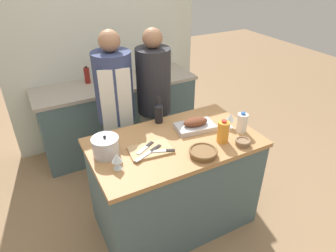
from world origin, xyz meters
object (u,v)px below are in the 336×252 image
object	(u,v)px
roasting_pan	(195,125)
person_cook_aproned	(116,108)
cutting_board	(150,150)
knife_paring	(164,151)
condiment_bottle_short	(151,68)
wine_glass_right	(117,158)
knife_chef	(149,152)
stock_pot	(106,147)
wine_glass_left	(230,118)
knife_bread	(146,147)
milk_jug	(242,123)
condiment_bottle_tall	(87,75)
mixing_bowl	(243,142)
wicker_basket	(203,152)
person_cook_guest	(154,100)
wine_bottle_green	(159,112)
juice_jug	(223,132)

from	to	relation	value
roasting_pan	person_cook_aproned	world-z (taller)	person_cook_aproned
cutting_board	knife_paring	bearing A→B (deg)	-41.35
condiment_bottle_short	knife_paring	bearing A→B (deg)	-111.64
wine_glass_right	knife_chef	distance (m)	0.29
wine_glass_right	knife_chef	bearing A→B (deg)	10.15
stock_pot	wine_glass_left	world-z (taller)	stock_pot
roasting_pan	knife_bread	size ratio (longest dim) A/B	1.96
knife_chef	knife_bread	size ratio (longest dim) A/B	1.44
milk_jug	condiment_bottle_tall	bearing A→B (deg)	116.87
mixing_bowl	milk_jug	size ratio (longest dim) A/B	0.67
wicker_basket	person_cook_aproned	distance (m)	1.10
knife_paring	condiment_bottle_short	bearing A→B (deg)	68.36
wine_glass_left	knife_paring	distance (m)	0.71
wicker_basket	stock_pot	world-z (taller)	stock_pot
person_cook_aproned	person_cook_guest	bearing A→B (deg)	13.37
condiment_bottle_short	person_cook_aproned	distance (m)	1.03
wine_bottle_green	stock_pot	bearing A→B (deg)	-155.45
mixing_bowl	milk_jug	xyz separation A→B (m)	(0.12, 0.17, 0.06)
knife_chef	milk_jug	bearing A→B (deg)	-4.24
milk_jug	knife_chef	xyz separation A→B (m)	(-0.85, 0.06, -0.07)
milk_jug	person_cook_aproned	distance (m)	1.23
person_cook_aproned	person_cook_guest	distance (m)	0.42
milk_jug	knife_bread	size ratio (longest dim) A/B	1.01
milk_jug	wine_glass_right	world-z (taller)	milk_jug
condiment_bottle_tall	wine_bottle_green	bearing A→B (deg)	-75.66
wine_glass_right	condiment_bottle_tall	world-z (taller)	condiment_bottle_tall
cutting_board	knife_chef	world-z (taller)	knife_chef
stock_pot	wine_bottle_green	bearing A→B (deg)	24.55
stock_pot	wicker_basket	bearing A→B (deg)	-28.42
stock_pot	condiment_bottle_short	bearing A→B (deg)	53.74
stock_pot	mixing_bowl	size ratio (longest dim) A/B	1.67
roasting_pan	wine_glass_left	world-z (taller)	wine_glass_left
wine_glass_left	person_cook_aproned	distance (m)	1.13
person_cook_aproned	wine_bottle_green	bearing A→B (deg)	-44.42
condiment_bottle_short	knife_chef	bearing A→B (deg)	-115.48
wine_bottle_green	person_cook_guest	world-z (taller)	person_cook_guest
knife_chef	roasting_pan	bearing A→B (deg)	16.88
mixing_bowl	knife_chef	size ratio (longest dim) A/B	0.47
cutting_board	stock_pot	world-z (taller)	stock_pot
knife_paring	wicker_basket	bearing A→B (deg)	-33.66
mixing_bowl	juice_jug	world-z (taller)	juice_jug
stock_pot	person_cook_guest	xyz separation A→B (m)	(0.74, 0.69, -0.07)
person_cook_guest	milk_jug	bearing A→B (deg)	-50.21
wicker_basket	knife_bread	distance (m)	0.46
wicker_basket	condiment_bottle_short	xyz separation A→B (m)	(0.39, 1.78, 0.04)
juice_jug	knife_paring	xyz separation A→B (m)	(-0.50, 0.08, -0.07)
juice_jug	knife_bread	size ratio (longest dim) A/B	1.07
wine_bottle_green	knife_chef	xyz separation A→B (m)	(-0.29, -0.42, -0.08)
stock_pot	wine_glass_right	bearing A→B (deg)	-84.61
juice_jug	milk_jug	size ratio (longest dim) A/B	1.06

